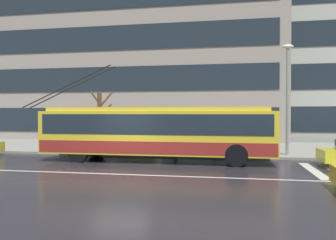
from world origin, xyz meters
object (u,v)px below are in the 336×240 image
object	(u,v)px
street_lamp	(288,89)
street_tree_bare	(100,117)
trolleybus	(157,131)
bus_shelter	(133,119)
pedestrian_approaching_curb	(176,127)
pedestrian_walking_past	(237,137)
pedestrian_at_shelter	(216,124)

from	to	relation	value
street_lamp	street_tree_bare	world-z (taller)	street_lamp
trolleybus	bus_shelter	size ratio (longest dim) A/B	3.60
pedestrian_approaching_curb	trolleybus	bearing A→B (deg)	-107.15
trolleybus	pedestrian_walking_past	xyz separation A→B (m)	(4.01, 2.23, -0.39)
pedestrian_walking_past	street_lamp	xyz separation A→B (m)	(2.75, 0.48, 2.65)
pedestrian_at_shelter	street_tree_bare	size ratio (longest dim) A/B	0.54
pedestrian_walking_past	street_lamp	distance (m)	3.85
trolleybus	street_lamp	distance (m)	7.62
pedestrian_at_shelter	street_lamp	bearing A→B (deg)	-12.63
pedestrian_at_shelter	street_tree_bare	distance (m)	7.81
street_lamp	pedestrian_at_shelter	bearing A→B (deg)	167.37
pedestrian_at_shelter	pedestrian_walking_past	size ratio (longest dim) A/B	1.22
pedestrian_approaching_curb	pedestrian_walking_past	xyz separation A→B (m)	(3.36, 0.12, -0.55)
bus_shelter	pedestrian_walking_past	xyz separation A→B (m)	(6.38, -1.54, -0.96)
pedestrian_at_shelter	street_lamp	world-z (taller)	street_lamp
trolleybus	pedestrian_walking_past	world-z (taller)	trolleybus
bus_shelter	pedestrian_at_shelter	size ratio (longest dim) A/B	1.79
trolleybus	street_tree_bare	distance (m)	6.75
pedestrian_walking_past	street_tree_bare	size ratio (longest dim) A/B	0.44
trolleybus	street_lamp	world-z (taller)	street_lamp
pedestrian_approaching_curb	pedestrian_walking_past	bearing A→B (deg)	1.97
pedestrian_approaching_curb	street_lamp	distance (m)	6.48
street_lamp	trolleybus	bearing A→B (deg)	-158.15
pedestrian_at_shelter	street_tree_bare	xyz separation A→B (m)	(-7.74, 1.00, 0.44)
street_lamp	street_tree_bare	xyz separation A→B (m)	(-11.66, 1.88, -1.56)
trolleybus	pedestrian_approaching_curb	distance (m)	2.22
bus_shelter	trolleybus	bearing A→B (deg)	-57.85
pedestrian_at_shelter	street_lamp	size ratio (longest dim) A/B	0.34
pedestrian_walking_past	bus_shelter	bearing A→B (deg)	166.44
pedestrian_at_shelter	pedestrian_approaching_curb	world-z (taller)	pedestrian_at_shelter
trolleybus	pedestrian_walking_past	distance (m)	4.61
street_lamp	street_tree_bare	distance (m)	11.91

